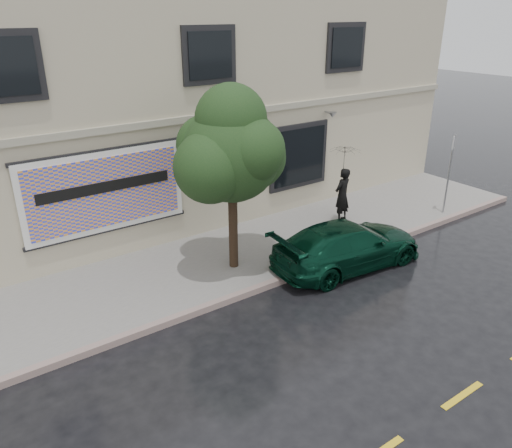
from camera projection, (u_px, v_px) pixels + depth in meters
ground at (327, 307)px, 11.47m from camera, size 90.00×90.00×0.00m
sidewalk at (247, 253)px, 13.88m from camera, size 20.00×3.50×0.15m
curb at (287, 278)px, 12.56m from camera, size 20.00×0.18×0.16m
road_marking at (462, 395)px, 8.85m from camera, size 19.00×0.12×0.01m
building at (150, 100)px, 16.82m from camera, size 20.00×8.12×7.00m
billboard at (106, 192)px, 12.64m from camera, size 4.30×0.16×2.20m
car at (348, 245)px, 13.08m from camera, size 4.39×2.20×1.24m
pedestrian at (342, 195)px, 15.46m from camera, size 0.70×0.53×1.72m
umbrella at (345, 157)px, 14.97m from camera, size 1.02×1.02×0.74m
street_tree at (232, 154)px, 11.85m from camera, size 2.35×2.35×4.19m
sign_pole at (450, 167)px, 15.83m from camera, size 0.30×0.15×2.61m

